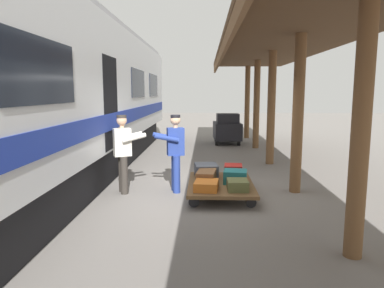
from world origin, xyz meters
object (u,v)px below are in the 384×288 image
(train_car, at_px, (43,98))
(suitcase_teal_softside, at_px, (235,177))
(porter_in_overalls, at_px, (175,150))
(suitcase_slate_roller, at_px, (206,170))
(suitcase_orange_carryall, at_px, (206,185))
(suitcase_brown_leather, at_px, (206,177))
(baggage_tug, at_px, (227,129))
(porter_by_door, at_px, (123,151))
(suitcase_red_plastic, at_px, (233,171))
(suitcase_olive_duffel, at_px, (237,185))
(luggage_cart, at_px, (221,185))

(train_car, xyz_separation_m, suitcase_teal_softside, (-4.20, 0.33, -1.65))
(porter_in_overalls, bearing_deg, suitcase_slate_roller, -156.53)
(suitcase_orange_carryall, bearing_deg, suitcase_teal_softside, -137.99)
(suitcase_brown_leather, bearing_deg, train_car, -5.20)
(train_car, relative_size, suitcase_teal_softside, 38.47)
(train_car, height_order, baggage_tug, train_car)
(porter_by_door, bearing_deg, train_car, -6.33)
(suitcase_red_plastic, relative_size, porter_by_door, 0.26)
(suitcase_orange_carryall, height_order, porter_in_overalls, porter_in_overalls)
(suitcase_olive_duffel, bearing_deg, luggage_cart, -60.96)
(luggage_cart, bearing_deg, suitcase_olive_duffel, 119.04)
(suitcase_brown_leather, bearing_deg, porter_by_door, -4.07)
(train_car, relative_size, suitcase_red_plastic, 41.74)
(suitcase_olive_duffel, distance_m, baggage_tug, 8.24)
(porter_in_overalls, relative_size, baggage_tug, 0.97)
(luggage_cart, xyz_separation_m, baggage_tug, (-0.60, -7.68, 0.39))
(suitcase_brown_leather, bearing_deg, suitcase_olive_duffel, 137.99)
(luggage_cart, height_order, porter_in_overalls, porter_in_overalls)
(suitcase_slate_roller, xyz_separation_m, porter_by_door, (1.79, 0.43, 0.51))
(suitcase_olive_duffel, xyz_separation_m, suitcase_slate_roller, (0.61, -1.11, 0.04))
(suitcase_red_plastic, bearing_deg, baggage_tug, -92.33)
(suitcase_orange_carryall, bearing_deg, suitcase_slate_roller, -90.00)
(train_car, distance_m, suitcase_brown_leather, 3.96)
(luggage_cart, relative_size, suitcase_brown_leather, 3.18)
(suitcase_orange_carryall, xyz_separation_m, porter_by_door, (1.79, -0.68, 0.56))
(train_car, bearing_deg, porter_in_overalls, 178.55)
(suitcase_slate_roller, xyz_separation_m, suitcase_brown_leather, (0.00, 0.55, -0.01))
(luggage_cart, distance_m, suitcase_brown_leather, 0.35)
(train_car, distance_m, suitcase_orange_carryall, 4.06)
(luggage_cart, distance_m, porter_by_door, 2.22)
(luggage_cart, height_order, suitcase_teal_softside, suitcase_teal_softside)
(porter_by_door, xyz_separation_m, baggage_tug, (-2.70, -7.56, -0.30))
(suitcase_slate_roller, distance_m, suitcase_brown_leather, 0.55)
(suitcase_olive_duffel, height_order, suitcase_brown_leather, suitcase_brown_leather)
(suitcase_teal_softside, relative_size, porter_by_door, 0.28)
(porter_by_door, distance_m, baggage_tug, 8.03)
(suitcase_teal_softside, xyz_separation_m, suitcase_olive_duffel, (0.00, 0.55, -0.04))
(luggage_cart, distance_m, suitcase_orange_carryall, 0.65)
(suitcase_teal_softside, height_order, suitcase_red_plastic, suitcase_red_plastic)
(luggage_cart, relative_size, baggage_tug, 1.15)
(train_car, distance_m, porter_in_overalls, 3.11)
(suitcase_olive_duffel, bearing_deg, suitcase_slate_roller, -60.96)
(train_car, height_order, suitcase_orange_carryall, train_car)
(train_car, relative_size, suitcase_brown_leather, 29.19)
(porter_in_overalls, bearing_deg, suitcase_brown_leather, 159.94)
(suitcase_orange_carryall, height_order, porter_by_door, porter_by_door)
(suitcase_slate_roller, relative_size, suitcase_brown_leather, 0.89)
(luggage_cart, relative_size, suitcase_red_plastic, 4.55)
(suitcase_brown_leather, relative_size, porter_in_overalls, 0.37)
(suitcase_olive_duffel, relative_size, porter_in_overalls, 0.28)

